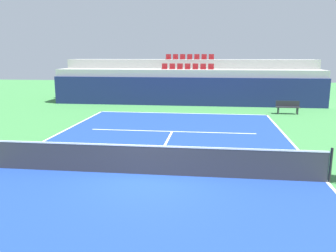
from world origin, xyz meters
The scene contains 13 objects.
ground_plane centered at (0.00, 0.00, 0.00)m, with size 80.00×80.00×0.00m, color #387A3D.
court_surface centered at (0.00, 0.00, 0.01)m, with size 11.00×24.00×0.01m, color navy.
baseline_far centered at (0.00, 11.95, 0.01)m, with size 11.00×0.10×0.00m, color white.
sideline_right centered at (5.45, 0.00, 0.01)m, with size 0.10×24.00×0.00m, color white.
service_line_far centered at (0.00, 6.40, 0.01)m, with size 8.26×0.10×0.00m, color white.
centre_service_line centered at (0.00, 3.20, 0.01)m, with size 0.10×6.40×0.00m, color white.
back_wall centered at (0.00, 15.51, 1.06)m, with size 20.52×0.30×2.12m, color navy.
stands_tier_lower centered at (0.00, 16.86, 1.33)m, with size 20.52×2.40×2.67m, color #9E9E99.
stands_tier_upper centered at (0.00, 19.26, 1.70)m, with size 20.52×2.40×3.40m, color #9E9E99.
seating_row_lower centered at (0.00, 16.95, 2.79)m, with size 4.07×0.44×0.44m.
seating_row_upper centered at (0.00, 19.35, 3.52)m, with size 4.07×0.44×0.44m.
tennis_net centered at (0.00, 0.00, 0.51)m, with size 11.08×0.08×1.07m.
player_bench centered at (6.84, 12.63, 0.51)m, with size 1.50×0.40×0.85m.
Camera 1 is at (1.92, -10.42, 3.78)m, focal length 37.04 mm.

